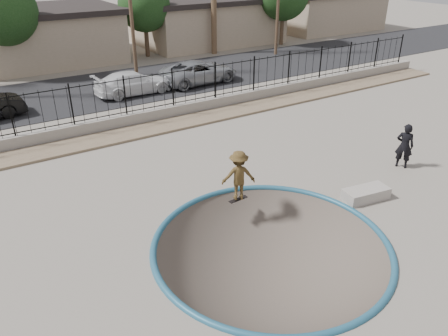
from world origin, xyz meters
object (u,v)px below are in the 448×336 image
concrete_ledge (366,194)px  car_d (199,72)px  skater (239,178)px  skateboard (238,199)px  videographer (405,146)px  car_c (133,83)px

concrete_ledge → car_d: size_ratio=0.31×
skater → skateboard: size_ratio=2.39×
videographer → concrete_ledge: videographer is taller
skater → car_c: bearing=-72.8°
skateboard → videographer: bearing=-14.6°
skateboard → skater: bearing=-4.0°
skater → videographer: videographer is taller
concrete_ledge → videographer: bearing=17.2°
concrete_ledge → car_c: 15.81m
skater → car_c: size_ratio=0.39×
concrete_ledge → skateboard: bearing=149.1°
skater → concrete_ledge: size_ratio=1.10×
concrete_ledge → car_c: (-2.16, 15.66, 0.49)m
skateboard → car_c: (1.61, 13.40, 0.64)m
videographer → concrete_ledge: bearing=75.1°
skateboard → concrete_ledge: 4.39m
concrete_ledge → car_d: bearing=81.8°
car_d → skateboard: bearing=152.2°
videographer → car_d: size_ratio=0.35×
car_d → car_c: bearing=86.5°
skateboard → videographer: size_ratio=0.41×
car_c → videographer: bearing=-162.0°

